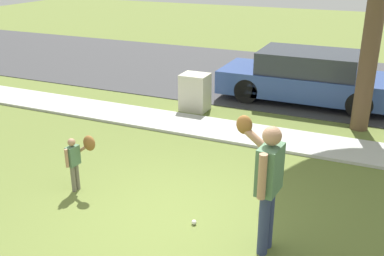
{
  "coord_description": "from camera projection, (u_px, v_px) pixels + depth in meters",
  "views": [
    {
      "loc": [
        2.63,
        -5.13,
        3.72
      ],
      "look_at": [
        -0.16,
        1.18,
        1.0
      ],
      "focal_mm": 41.93,
      "sensor_mm": 36.0,
      "label": 1
    }
  ],
  "objects": [
    {
      "name": "person_child",
      "position": [
        78.0,
        155.0,
        7.27
      ],
      "size": [
        0.45,
        0.36,
        0.98
      ],
      "rotation": [
        0.0,
        0.0,
        6.19
      ],
      "color": "#6B6656",
      "rests_on": "ground"
    },
    {
      "name": "baseball",
      "position": [
        194.0,
        222.0,
        6.54
      ],
      "size": [
        0.07,
        0.07,
        0.07
      ],
      "primitive_type": "sphere",
      "color": "white",
      "rests_on": "ground"
    },
    {
      "name": "sidewalk_strip",
      "position": [
        244.0,
        133.0,
        9.77
      ],
      "size": [
        36.0,
        1.2,
        0.06
      ],
      "primitive_type": "cube",
      "color": "#B2B2AD",
      "rests_on": "ground"
    },
    {
      "name": "road_surface",
      "position": [
        292.0,
        79.0,
        14.03
      ],
      "size": [
        36.0,
        6.8,
        0.02
      ],
      "primitive_type": "cube",
      "color": "#38383A",
      "rests_on": "ground"
    },
    {
      "name": "person_adult",
      "position": [
        266.0,
        176.0,
        5.64
      ],
      "size": [
        0.7,
        0.7,
        1.77
      ],
      "rotation": [
        0.0,
        0.0,
        3.05
      ],
      "color": "navy",
      "rests_on": "ground"
    },
    {
      "name": "utility_cabinet",
      "position": [
        195.0,
        92.0,
        11.15
      ],
      "size": [
        0.66,
        0.57,
        0.92
      ],
      "primitive_type": "cube",
      "color": "beige",
      "rests_on": "ground"
    },
    {
      "name": "parked_wagon_blue",
      "position": [
        307.0,
        77.0,
        11.72
      ],
      "size": [
        4.5,
        1.8,
        1.33
      ],
      "rotation": [
        0.0,
        0.0,
        3.14
      ],
      "color": "#2D478C",
      "rests_on": "road_surface"
    },
    {
      "name": "ground_plane",
      "position": [
        242.0,
        136.0,
        9.69
      ],
      "size": [
        48.0,
        48.0,
        0.0
      ],
      "primitive_type": "plane",
      "color": "olive"
    }
  ]
}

